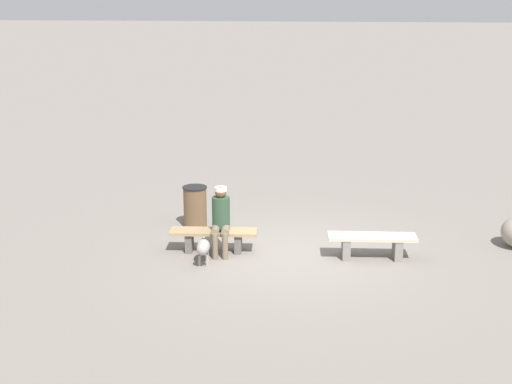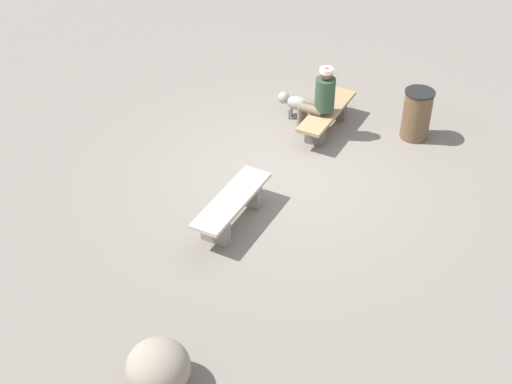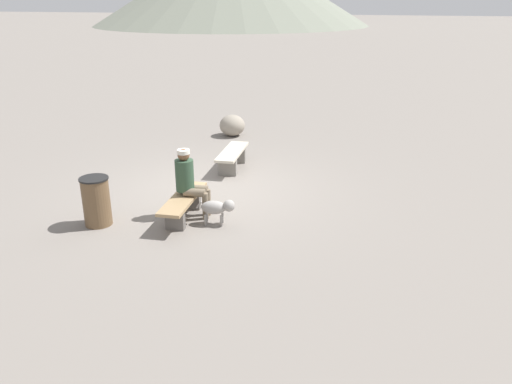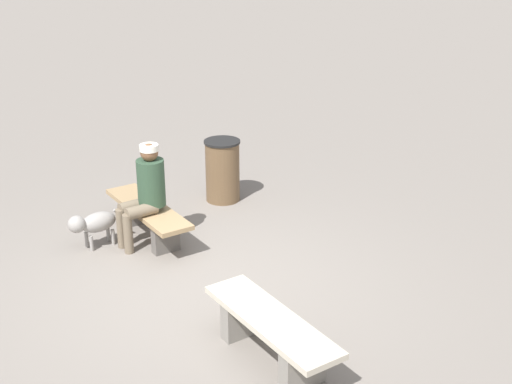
{
  "view_description": "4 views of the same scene",
  "coord_description": "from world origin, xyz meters",
  "px_view_note": "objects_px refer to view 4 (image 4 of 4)",
  "views": [
    {
      "loc": [
        -0.87,
        12.43,
        4.72
      ],
      "look_at": [
        0.8,
        -1.08,
        0.87
      ],
      "focal_mm": 49.97,
      "sensor_mm": 36.0,
      "label": 1
    },
    {
      "loc": [
        -7.98,
        -4.51,
        6.55
      ],
      "look_at": [
        -1.09,
        -0.14,
        0.37
      ],
      "focal_mm": 49.69,
      "sensor_mm": 36.0,
      "label": 2
    },
    {
      "loc": [
        9.14,
        3.52,
        3.77
      ],
      "look_at": [
        1.06,
        1.29,
        0.49
      ],
      "focal_mm": 35.27,
      "sensor_mm": 36.0,
      "label": 3
    },
    {
      "loc": [
        -6.02,
        2.76,
        3.81
      ],
      "look_at": [
        0.76,
        -1.09,
        0.63
      ],
      "focal_mm": 48.86,
      "sensor_mm": 36.0,
      "label": 4
    }
  ],
  "objects_px": {
    "dog": "(93,223)",
    "trash_bin": "(223,170)",
    "seated_person": "(146,188)",
    "bench_right": "(148,215)",
    "bench_left": "(271,331)"
  },
  "relations": [
    {
      "from": "dog",
      "to": "trash_bin",
      "type": "distance_m",
      "value": 2.11
    },
    {
      "from": "dog",
      "to": "bench_left",
      "type": "bearing_deg",
      "value": 94.95
    },
    {
      "from": "bench_left",
      "to": "trash_bin",
      "type": "relative_size",
      "value": 1.87
    },
    {
      "from": "bench_right",
      "to": "trash_bin",
      "type": "bearing_deg",
      "value": -69.34
    },
    {
      "from": "bench_left",
      "to": "bench_right",
      "type": "bearing_deg",
      "value": -3.86
    },
    {
      "from": "seated_person",
      "to": "bench_right",
      "type": "bearing_deg",
      "value": -29.28
    },
    {
      "from": "bench_left",
      "to": "trash_bin",
      "type": "xyz_separation_m",
      "value": [
        3.56,
        -1.33,
        0.14
      ]
    },
    {
      "from": "bench_left",
      "to": "trash_bin",
      "type": "distance_m",
      "value": 3.81
    },
    {
      "from": "bench_right",
      "to": "seated_person",
      "type": "height_order",
      "value": "seated_person"
    },
    {
      "from": "bench_left",
      "to": "bench_right",
      "type": "distance_m",
      "value": 2.93
    },
    {
      "from": "seated_person",
      "to": "trash_bin",
      "type": "bearing_deg",
      "value": -67.31
    },
    {
      "from": "bench_left",
      "to": "bench_right",
      "type": "relative_size",
      "value": 0.99
    },
    {
      "from": "trash_bin",
      "to": "bench_right",
      "type": "bearing_deg",
      "value": 114.97
    },
    {
      "from": "bench_right",
      "to": "seated_person",
      "type": "xyz_separation_m",
      "value": [
        -0.15,
        0.06,
        0.42
      ]
    },
    {
      "from": "bench_right",
      "to": "dog",
      "type": "distance_m",
      "value": 0.68
    }
  ]
}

